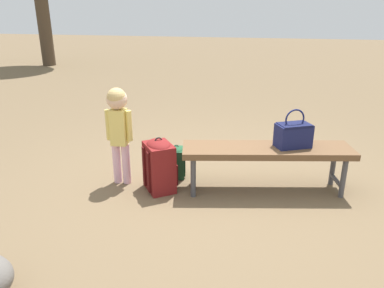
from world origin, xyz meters
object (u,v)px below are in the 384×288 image
at_px(handbag, 293,134).
at_px(backpack_large, 159,164).
at_px(park_bench, 267,153).
at_px(child_standing, 118,121).
at_px(backpack_small, 177,161).

bearing_deg(handbag, backpack_large, 12.50).
height_order(park_bench, handbag, handbag).
height_order(park_bench, backpack_large, backpack_large).
bearing_deg(backpack_large, child_standing, -8.66).
relative_size(handbag, child_standing, 0.37).
height_order(park_bench, backpack_small, park_bench).
relative_size(park_bench, backpack_large, 3.03).
bearing_deg(park_bench, child_standing, 5.87).
bearing_deg(backpack_small, child_standing, 27.54).
bearing_deg(backpack_small, handbag, 177.33).
xyz_separation_m(park_bench, child_standing, (1.43, 0.15, 0.26)).
xyz_separation_m(park_bench, backpack_small, (0.92, -0.12, -0.22)).
height_order(child_standing, backpack_small, child_standing).
bearing_deg(handbag, child_standing, 7.21).
relative_size(handbag, backpack_large, 0.68).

